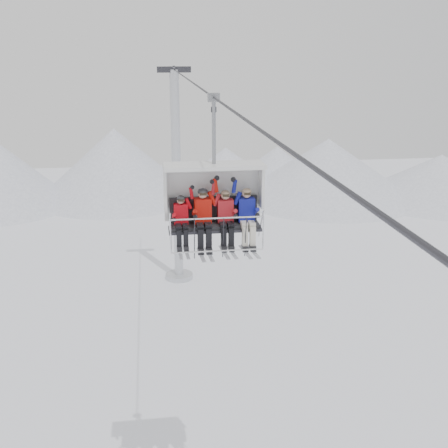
{
  "coord_description": "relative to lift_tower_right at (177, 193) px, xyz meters",
  "views": [
    {
      "loc": [
        -1.68,
        -12.37,
        14.47
      ],
      "look_at": [
        0.0,
        0.0,
        10.56
      ],
      "focal_mm": 45.0,
      "sensor_mm": 36.0,
      "label": 1
    }
  ],
  "objects": [
    {
      "name": "ridgeline",
      "position": [
        -1.58,
        20.05,
        -2.94
      ],
      "size": [
        72.0,
        21.0,
        7.0
      ],
      "color": "white",
      "rests_on": "ground"
    },
    {
      "name": "lift_tower_right",
      "position": [
        0.0,
        0.0,
        0.0
      ],
      "size": [
        2.0,
        1.8,
        13.48
      ],
      "color": "silver",
      "rests_on": "ground"
    },
    {
      "name": "haul_cable",
      "position": [
        0.0,
        -22.0,
        7.52
      ],
      "size": [
        0.06,
        50.0,
        0.06
      ],
      "primitive_type": "cylinder",
      "rotation": [
        1.57,
        0.0,
        0.0
      ],
      "color": "#2E2D32",
      "rests_on": "lift_tower_left"
    },
    {
      "name": "chairlift_carrier",
      "position": [
        0.0,
        -19.93,
        4.95
      ],
      "size": [
        2.63,
        1.17,
        3.98
      ],
      "color": "black",
      "rests_on": "haul_cable"
    },
    {
      "name": "skier_far_left",
      "position": [
        -0.89,
        -20.26,
        4.39
      ],
      "size": [
        0.37,
        1.69,
        1.5
      ],
      "color": "red",
      "rests_on": "chairlift_carrier"
    },
    {
      "name": "skier_center_left",
      "position": [
        -0.32,
        -20.23,
        4.47
      ],
      "size": [
        0.45,
        1.69,
        1.77
      ],
      "color": "#BC1309",
      "rests_on": "chairlift_carrier"
    },
    {
      "name": "skier_center_right",
      "position": [
        0.29,
        -20.24,
        4.44
      ],
      "size": [
        0.42,
        1.69,
        1.65
      ],
      "color": "#AD1A21",
      "rests_on": "chairlift_carrier"
    },
    {
      "name": "skier_far_right",
      "position": [
        0.86,
        -20.24,
        4.45
      ],
      "size": [
        0.43,
        1.69,
        1.71
      ],
      "color": "navy",
      "rests_on": "chairlift_carrier"
    }
  ]
}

